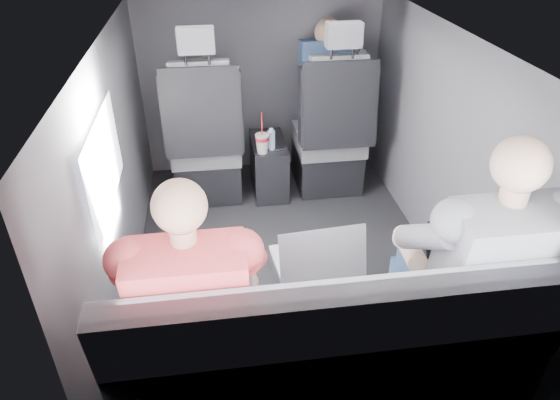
{
  "coord_description": "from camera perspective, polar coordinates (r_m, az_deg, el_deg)",
  "views": [
    {
      "loc": [
        -0.38,
        -2.38,
        1.95
      ],
      "look_at": [
        -0.05,
        -0.05,
        0.48
      ],
      "focal_mm": 32.0,
      "sensor_mm": 36.0,
      "label": 1
    }
  ],
  "objects": [
    {
      "name": "floor",
      "position": [
        3.1,
        0.74,
        -6.98
      ],
      "size": [
        2.6,
        2.6,
        0.0
      ],
      "primitive_type": "plane",
      "color": "black",
      "rests_on": "ground"
    },
    {
      "name": "ceiling",
      "position": [
        2.48,
        0.96,
        18.04
      ],
      "size": [
        2.6,
        2.6,
        0.0
      ],
      "primitive_type": "plane",
      "rotation": [
        3.14,
        0.0,
        0.0
      ],
      "color": "#B2B2AD",
      "rests_on": "panel_back"
    },
    {
      "name": "panel_left",
      "position": [
        2.75,
        -18.06,
        2.7
      ],
      "size": [
        0.02,
        2.6,
        1.35
      ],
      "primitive_type": "cube",
      "color": "#56565B",
      "rests_on": "floor"
    },
    {
      "name": "panel_right",
      "position": [
        2.99,
        18.23,
        5.06
      ],
      "size": [
        0.02,
        2.6,
        1.35
      ],
      "primitive_type": "cube",
      "color": "#56565B",
      "rests_on": "floor"
    },
    {
      "name": "panel_front",
      "position": [
        3.91,
        -2.15,
        12.95
      ],
      "size": [
        1.8,
        0.02,
        1.35
      ],
      "primitive_type": "cube",
      "color": "#56565B",
      "rests_on": "floor"
    },
    {
      "name": "panel_back",
      "position": [
        1.71,
        7.78,
        -16.44
      ],
      "size": [
        1.8,
        0.02,
        1.35
      ],
      "primitive_type": "cube",
      "color": "#56565B",
      "rests_on": "floor"
    },
    {
      "name": "side_window",
      "position": [
        2.38,
        -19.4,
        3.97
      ],
      "size": [
        0.02,
        0.75,
        0.42
      ],
      "primitive_type": "cube",
      "color": "white",
      "rests_on": "panel_left"
    },
    {
      "name": "seatbelt",
      "position": [
        3.36,
        6.82,
        11.78
      ],
      "size": [
        0.35,
        0.11,
        0.59
      ],
      "primitive_type": "cube",
      "rotation": [
        -0.14,
        0.49,
        0.0
      ],
      "color": "black",
      "rests_on": "front_seat_right"
    },
    {
      "name": "front_seat_left",
      "position": [
        3.57,
        -8.48,
        5.94
      ],
      "size": [
        0.52,
        0.58,
        1.26
      ],
      "color": "black",
      "rests_on": "floor"
    },
    {
      "name": "front_seat_right",
      "position": [
        3.67,
        5.79,
        6.84
      ],
      "size": [
        0.52,
        0.58,
        1.26
      ],
      "color": "black",
      "rests_on": "floor"
    },
    {
      "name": "center_console",
      "position": [
        3.72,
        -1.3,
        3.93
      ],
      "size": [
        0.24,
        0.48,
        0.41
      ],
      "color": "black",
      "rests_on": "floor"
    },
    {
      "name": "rear_bench",
      "position": [
        2.14,
        5.34,
        -18.29
      ],
      "size": [
        1.6,
        0.57,
        0.92
      ],
      "color": "slate",
      "rests_on": "floor"
    },
    {
      "name": "soda_cup",
      "position": [
        3.44,
        -2.05,
        6.58
      ],
      "size": [
        0.1,
        0.1,
        0.29
      ],
      "color": "white",
      "rests_on": "center_console"
    },
    {
      "name": "water_bottle",
      "position": [
        3.49,
        -1.01,
        6.92
      ],
      "size": [
        0.05,
        0.05,
        0.16
      ],
      "color": "#B1DCF0",
      "rests_on": "center_console"
    },
    {
      "name": "laptop_white",
      "position": [
        2.02,
        -8.31,
        -8.84
      ],
      "size": [
        0.38,
        0.38,
        0.26
      ],
      "color": "silver",
      "rests_on": "passenger_rear_left"
    },
    {
      "name": "laptop_silver",
      "position": [
        2.11,
        4.32,
        -6.65
      ],
      "size": [
        0.37,
        0.34,
        0.25
      ],
      "color": "#BABABF",
      "rests_on": "rear_bench"
    },
    {
      "name": "laptop_black",
      "position": [
        2.31,
        18.93,
        -4.74
      ],
      "size": [
        0.34,
        0.31,
        0.23
      ],
      "color": "black",
      "rests_on": "passenger_rear_right"
    },
    {
      "name": "passenger_rear_left",
      "position": [
        1.94,
        -9.75,
        -11.59
      ],
      "size": [
        0.49,
        0.62,
        1.21
      ],
      "color": "#343339",
      "rests_on": "rear_bench"
    },
    {
      "name": "passenger_rear_right",
      "position": [
        2.15,
        21.14,
        -7.62
      ],
      "size": [
        0.54,
        0.65,
        1.28
      ],
      "color": "navy",
      "rests_on": "rear_bench"
    },
    {
      "name": "passenger_front_right",
      "position": [
        3.77,
        5.25,
        13.27
      ],
      "size": [
        0.39,
        0.39,
        0.77
      ],
      "color": "navy",
      "rests_on": "front_seat_right"
    }
  ]
}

